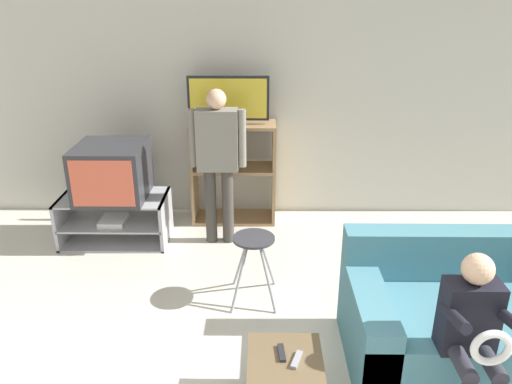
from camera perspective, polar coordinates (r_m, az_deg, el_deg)
name	(u,v)px	position (r m, az deg, el deg)	size (l,w,h in m)	color
wall_back	(259,95)	(5.29, 0.35, 11.02)	(6.40, 0.06, 2.60)	beige
tv_stand	(115,219)	(5.10, -15.76, -3.00)	(1.03, 0.55, 0.47)	#A8A8AD
television_main	(112,171)	(4.92, -16.13, 2.27)	(0.64, 0.65, 0.52)	#2D2D33
media_shelf	(234,172)	(5.24, -2.59, 2.33)	(0.87, 0.38, 1.07)	#9E7A51
television_flat	(228,102)	(5.01, -3.17, 10.29)	(0.81, 0.20, 0.48)	black
folding_stool	(254,249)	(3.91, -0.26, -6.55)	(0.37, 0.43, 0.56)	#99999E
snack_table	(285,363)	(3.07, 3.32, -18.92)	(0.44, 0.44, 0.36)	brown
remote_control_black	(282,353)	(3.05, 2.95, -17.88)	(0.04, 0.14, 0.02)	#232328
remote_control_white	(297,360)	(3.01, 4.68, -18.56)	(0.04, 0.14, 0.02)	gray
couch	(463,323)	(3.66, 22.59, -13.70)	(1.52, 0.94, 0.81)	teal
person_standing_adult	(218,154)	(4.65, -4.40, 4.40)	(0.53, 0.20, 1.51)	#3D3833
person_seated_child	(473,332)	(3.01, 23.57, -14.45)	(0.33, 0.43, 1.06)	#2D2D38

